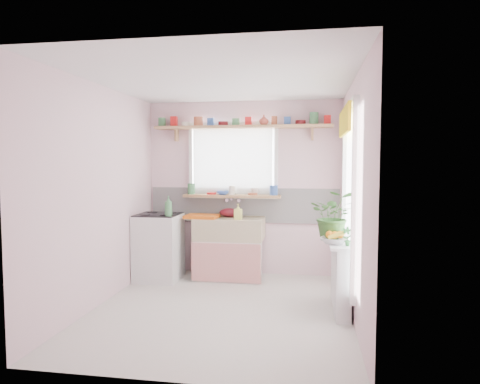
# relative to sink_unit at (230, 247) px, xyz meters

# --- Properties ---
(room) EXTENTS (3.20, 3.20, 3.20)m
(room) POSITION_rel_sink_unit_xyz_m (0.81, -0.43, 0.94)
(room) COLOR silver
(room) RESTS_ON ground
(sink_unit) EXTENTS (0.95, 0.65, 1.11)m
(sink_unit) POSITION_rel_sink_unit_xyz_m (0.00, 0.00, 0.00)
(sink_unit) COLOR white
(sink_unit) RESTS_ON ground
(cooker) EXTENTS (0.58, 0.58, 0.93)m
(cooker) POSITION_rel_sink_unit_xyz_m (-0.95, -0.24, 0.03)
(cooker) COLOR white
(cooker) RESTS_ON ground
(radiator_ledge) EXTENTS (0.22, 0.95, 0.78)m
(radiator_ledge) POSITION_rel_sink_unit_xyz_m (1.45, -1.09, -0.03)
(radiator_ledge) COLOR white
(radiator_ledge) RESTS_ON ground
(windowsill) EXTENTS (1.40, 0.22, 0.04)m
(windowsill) POSITION_rel_sink_unit_xyz_m (-0.00, 0.19, 0.71)
(windowsill) COLOR tan
(windowsill) RESTS_ON room
(pine_shelf) EXTENTS (2.52, 0.24, 0.04)m
(pine_shelf) POSITION_rel_sink_unit_xyz_m (0.15, 0.18, 1.69)
(pine_shelf) COLOR tan
(pine_shelf) RESTS_ON room
(shelf_crockery) EXTENTS (2.47, 0.11, 0.12)m
(shelf_crockery) POSITION_rel_sink_unit_xyz_m (0.15, 0.18, 1.76)
(shelf_crockery) COLOR #3F7F4C
(shelf_crockery) RESTS_ON pine_shelf
(sill_crockery) EXTENTS (1.35, 0.11, 0.12)m
(sill_crockery) POSITION_rel_sink_unit_xyz_m (-0.00, 0.19, 0.78)
(sill_crockery) COLOR #3F7F4C
(sill_crockery) RESTS_ON windowsill
(dish_tray) EXTENTS (0.46, 0.36, 0.04)m
(dish_tray) POSITION_rel_sink_unit_xyz_m (-0.38, -0.09, 0.44)
(dish_tray) COLOR orange
(dish_tray) RESTS_ON sink_unit
(colander) EXTENTS (0.29, 0.29, 0.12)m
(colander) POSITION_rel_sink_unit_xyz_m (-0.03, 0.10, 0.48)
(colander) COLOR #5A0F1A
(colander) RESTS_ON sink_unit
(jade_plant) EXTENTS (0.51, 0.44, 0.55)m
(jade_plant) POSITION_rel_sink_unit_xyz_m (1.36, -1.12, 0.62)
(jade_plant) COLOR #305A24
(jade_plant) RESTS_ON radiator_ledge
(fruit_bowl) EXTENTS (0.36, 0.36, 0.07)m
(fruit_bowl) POSITION_rel_sink_unit_xyz_m (1.36, -1.32, 0.38)
(fruit_bowl) COLOR silver
(fruit_bowl) RESTS_ON radiator_ledge
(herb_pot) EXTENTS (0.11, 0.09, 0.20)m
(herb_pot) POSITION_rel_sink_unit_xyz_m (1.48, -1.41, 0.44)
(herb_pot) COLOR #2C7031
(herb_pot) RESTS_ON radiator_ledge
(soap_bottle_sink) EXTENTS (0.10, 0.10, 0.21)m
(soap_bottle_sink) POSITION_rel_sink_unit_xyz_m (0.15, -0.16, 0.52)
(soap_bottle_sink) COLOR #E6E766
(soap_bottle_sink) RESTS_ON sink_unit
(sill_cup) EXTENTS (0.12, 0.12, 0.10)m
(sill_cup) POSITION_rel_sink_unit_xyz_m (0.32, 0.25, 0.78)
(sill_cup) COLOR beige
(sill_cup) RESTS_ON windowsill
(sill_bowl) EXTENTS (0.22, 0.22, 0.05)m
(sill_bowl) POSITION_rel_sink_unit_xyz_m (-0.13, 0.15, 0.75)
(sill_bowl) COLOR #365CB2
(sill_bowl) RESTS_ON windowsill
(shelf_vase) EXTENTS (0.17, 0.17, 0.14)m
(shelf_vase) POSITION_rel_sink_unit_xyz_m (0.46, 0.12, 1.78)
(shelf_vase) COLOR #AA4434
(shelf_vase) RESTS_ON pine_shelf
(cooker_bottle) EXTENTS (0.13, 0.13, 0.27)m
(cooker_bottle) POSITION_rel_sink_unit_xyz_m (-0.73, -0.46, 0.62)
(cooker_bottle) COLOR #448950
(cooker_bottle) RESTS_ON cooker
(fruit) EXTENTS (0.20, 0.14, 0.10)m
(fruit) POSITION_rel_sink_unit_xyz_m (1.37, -1.31, 0.44)
(fruit) COLOR orange
(fruit) RESTS_ON fruit_bowl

